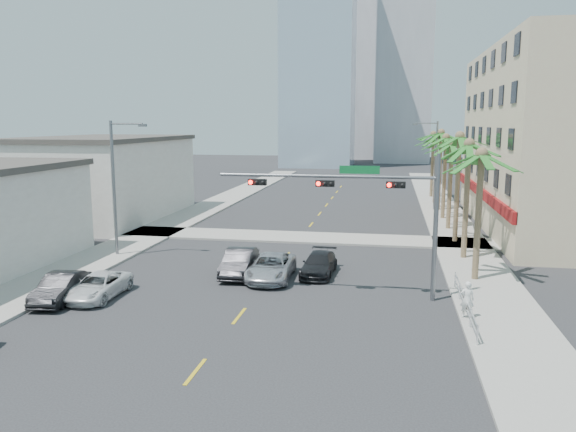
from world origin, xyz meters
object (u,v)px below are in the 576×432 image
object	(u,v)px
car_lane_left	(239,262)
car_lane_right	(319,264)
pedestrian	(467,299)
car_parked_mid	(60,288)
car_lane_center	(271,267)
traffic_signal_mast	(371,200)
car_parked_far	(98,286)

from	to	relation	value
car_lane_left	car_lane_right	world-z (taller)	car_lane_left
pedestrian	car_parked_mid	bearing A→B (deg)	3.94
car_lane_center	car_lane_right	distance (m)	2.94
car_parked_mid	car_lane_right	bearing A→B (deg)	24.32
car_lane_left	car_lane_right	size ratio (longest dim) A/B	1.05
traffic_signal_mast	pedestrian	distance (m)	6.64
car_parked_mid	car_lane_center	xyz separation A→B (m)	(9.56, 5.83, 0.01)
traffic_signal_mast	pedestrian	bearing A→B (deg)	-30.75
car_lane_center	pedestrian	world-z (taller)	pedestrian
traffic_signal_mast	car_parked_far	size ratio (longest dim) A/B	2.51
car_lane_center	car_lane_left	bearing A→B (deg)	164.69
car_parked_far	car_lane_right	xyz separation A→B (m)	(10.56, 6.40, 0.02)
traffic_signal_mast	car_lane_left	world-z (taller)	traffic_signal_mast
car_lane_right	pedestrian	size ratio (longest dim) A/B	2.61
car_parked_far	car_parked_mid	bearing A→B (deg)	-151.37
traffic_signal_mast	car_lane_center	bearing A→B (deg)	156.81
car_parked_mid	car_lane_left	bearing A→B (deg)	33.43
traffic_signal_mast	car_lane_center	world-z (taller)	traffic_signal_mast
car_parked_mid	pedestrian	size ratio (longest dim) A/B	2.51
car_parked_mid	pedestrian	world-z (taller)	pedestrian
car_parked_mid	car_lane_left	size ratio (longest dim) A/B	0.92
car_lane_center	car_lane_right	world-z (taller)	car_lane_center
traffic_signal_mast	car_lane_left	bearing A→B (deg)	159.17
car_parked_mid	car_lane_left	xyz separation A→B (m)	(7.55, 6.33, 0.06)
car_lane_left	car_lane_right	distance (m)	4.68
car_lane_right	pedestrian	bearing A→B (deg)	-38.47
car_parked_far	pedestrian	size ratio (longest dim) A/B	2.63
traffic_signal_mast	car_parked_mid	world-z (taller)	traffic_signal_mast
car_lane_center	car_lane_right	xyz separation A→B (m)	(2.58, 1.42, -0.07)
pedestrian	car_lane_right	bearing A→B (deg)	-38.97
car_lane_center	car_lane_right	size ratio (longest dim) A/B	1.16
car_parked_far	car_lane_center	bearing A→B (deg)	31.89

